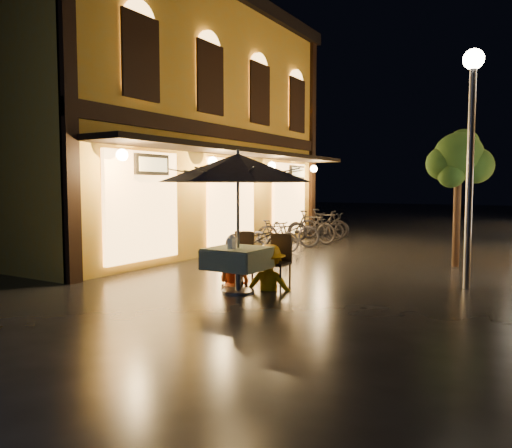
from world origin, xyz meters
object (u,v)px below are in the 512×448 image
Objects in this scene: person_orange at (234,247)px; cafe_table at (238,259)px; streetlamp_near at (471,125)px; bicycle_0 at (256,240)px; table_lantern at (232,241)px; patio_umbrella at (238,168)px; person_yellow at (270,246)px.

cafe_table is at bearing 134.58° from person_orange.
streetlamp_near is 2.36× the size of bicycle_0.
table_lantern reaches higher than bicycle_0.
streetlamp_near is at bearing -148.01° from person_orange.
bicycle_0 is at bearing 116.90° from cafe_table.
cafe_table is 3.96× the size of table_lantern.
table_lantern is at bearing -141.95° from streetlamp_near.
table_lantern is at bearing -90.00° from patio_umbrella.
cafe_table is (-3.34, -2.42, -2.33)m from streetlamp_near.
table_lantern is (-0.00, -0.20, -1.23)m from patio_umbrella.
bicycle_0 is at bearing 166.21° from streetlamp_near.
streetlamp_near is at bearing 38.05° from table_lantern.
table_lantern is at bearing -90.00° from cafe_table.
patio_umbrella is at bearing 134.58° from person_orange.
cafe_table is 0.55× the size of bicycle_0.
person_orange reaches higher than table_lantern.
cafe_table is 0.63× the size of person_yellow.
table_lantern is at bearing -158.15° from bicycle_0.
person_yellow is (0.34, 0.50, 0.20)m from cafe_table.
cafe_table is at bearing -144.13° from streetlamp_near.
table_lantern is 0.14× the size of bicycle_0.
cafe_table is 0.37× the size of patio_umbrella.
bicycle_0 is at bearing -59.61° from person_orange.
person_yellow is (0.34, 0.70, -0.14)m from table_lantern.
table_lantern is 0.18× the size of person_orange.
person_yellow is (-3.00, -1.91, -2.13)m from streetlamp_near.
patio_umbrella is 1.50× the size of bicycle_0.
table_lantern is 4.35m from bicycle_0.
bicycle_0 is (-1.43, 3.14, -0.23)m from person_orange.
streetlamp_near is at bearing -107.64° from bicycle_0.
bicycle_0 is (-2.21, 3.19, -0.31)m from person_yellow.
bicycle_0 is at bearing 115.71° from table_lantern.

